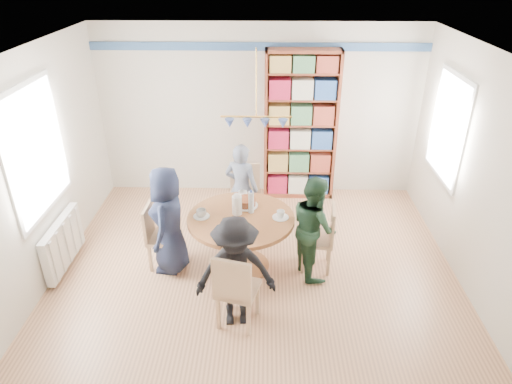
{
  "coord_description": "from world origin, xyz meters",
  "views": [
    {
      "loc": [
        0.12,
        -4.38,
        3.59
      ],
      "look_at": [
        0.0,
        0.4,
        1.05
      ],
      "focal_mm": 32.0,
      "sensor_mm": 36.0,
      "label": 1
    }
  ],
  "objects_px": {
    "chair_far": "(246,195)",
    "person_right": "(314,227)",
    "chair_left": "(158,233)",
    "bookshelf": "(300,128)",
    "dining_table": "(241,231)",
    "radiator": "(63,243)",
    "person_far": "(242,189)",
    "chair_near": "(235,288)",
    "person_left": "(168,220)",
    "chair_right": "(323,235)",
    "person_near": "(236,273)"
  },
  "relations": [
    {
      "from": "chair_far",
      "to": "person_right",
      "type": "distance_m",
      "value": 1.36
    },
    {
      "from": "chair_left",
      "to": "person_right",
      "type": "distance_m",
      "value": 1.94
    },
    {
      "from": "bookshelf",
      "to": "dining_table",
      "type": "bearing_deg",
      "value": -112.06
    },
    {
      "from": "radiator",
      "to": "person_far",
      "type": "distance_m",
      "value": 2.4
    },
    {
      "from": "chair_near",
      "to": "person_left",
      "type": "xyz_separation_m",
      "value": [
        -0.88,
        1.02,
        0.18
      ]
    },
    {
      "from": "chair_right",
      "to": "person_far",
      "type": "relative_size",
      "value": 0.66
    },
    {
      "from": "chair_far",
      "to": "person_left",
      "type": "xyz_separation_m",
      "value": [
        -0.9,
        -1.0,
        0.17
      ]
    },
    {
      "from": "person_right",
      "to": "person_far",
      "type": "height_order",
      "value": "person_far"
    },
    {
      "from": "bookshelf",
      "to": "person_right",
      "type": "bearing_deg",
      "value": -88.41
    },
    {
      "from": "chair_far",
      "to": "person_left",
      "type": "bearing_deg",
      "value": -131.98
    },
    {
      "from": "chair_left",
      "to": "person_far",
      "type": "bearing_deg",
      "value": 40.56
    },
    {
      "from": "radiator",
      "to": "person_left",
      "type": "distance_m",
      "value": 1.4
    },
    {
      "from": "bookshelf",
      "to": "person_far",
      "type": "bearing_deg",
      "value": -127.58
    },
    {
      "from": "bookshelf",
      "to": "person_near",
      "type": "bearing_deg",
      "value": -105.57
    },
    {
      "from": "bookshelf",
      "to": "chair_far",
      "type": "bearing_deg",
      "value": -127.95
    },
    {
      "from": "chair_left",
      "to": "person_left",
      "type": "xyz_separation_m",
      "value": [
        0.17,
        -0.05,
        0.22
      ]
    },
    {
      "from": "chair_near",
      "to": "bookshelf",
      "type": "relative_size",
      "value": 0.4
    },
    {
      "from": "chair_far",
      "to": "person_near",
      "type": "relative_size",
      "value": 0.74
    },
    {
      "from": "radiator",
      "to": "chair_far",
      "type": "relative_size",
      "value": 1.05
    },
    {
      "from": "chair_right",
      "to": "bookshelf",
      "type": "xyz_separation_m",
      "value": [
        -0.19,
        1.99,
        0.67
      ]
    },
    {
      "from": "person_left",
      "to": "person_right",
      "type": "height_order",
      "value": "person_left"
    },
    {
      "from": "chair_left",
      "to": "person_left",
      "type": "height_order",
      "value": "person_left"
    },
    {
      "from": "chair_right",
      "to": "person_near",
      "type": "height_order",
      "value": "person_near"
    },
    {
      "from": "chair_left",
      "to": "person_near",
      "type": "relative_size",
      "value": 0.66
    },
    {
      "from": "person_right",
      "to": "bookshelf",
      "type": "xyz_separation_m",
      "value": [
        -0.06,
        2.07,
        0.5
      ]
    },
    {
      "from": "radiator",
      "to": "chair_left",
      "type": "height_order",
      "value": "chair_left"
    },
    {
      "from": "person_right",
      "to": "person_far",
      "type": "bearing_deg",
      "value": 27.21
    },
    {
      "from": "chair_right",
      "to": "person_right",
      "type": "bearing_deg",
      "value": -149.07
    },
    {
      "from": "dining_table",
      "to": "chair_far",
      "type": "height_order",
      "value": "chair_far"
    },
    {
      "from": "chair_left",
      "to": "person_right",
      "type": "relative_size",
      "value": 0.65
    },
    {
      "from": "dining_table",
      "to": "person_near",
      "type": "relative_size",
      "value": 1.0
    },
    {
      "from": "chair_near",
      "to": "bookshelf",
      "type": "bearing_deg",
      "value": 74.85
    },
    {
      "from": "person_near",
      "to": "person_far",
      "type": "bearing_deg",
      "value": 84.9
    },
    {
      "from": "person_left",
      "to": "chair_far",
      "type": "bearing_deg",
      "value": 142.67
    },
    {
      "from": "chair_near",
      "to": "person_left",
      "type": "relative_size",
      "value": 0.67
    },
    {
      "from": "dining_table",
      "to": "person_right",
      "type": "bearing_deg",
      "value": -3.01
    },
    {
      "from": "dining_table",
      "to": "person_right",
      "type": "height_order",
      "value": "person_right"
    },
    {
      "from": "person_right",
      "to": "bookshelf",
      "type": "relative_size",
      "value": 0.56
    },
    {
      "from": "person_right",
      "to": "person_near",
      "type": "distance_m",
      "value": 1.26
    },
    {
      "from": "chair_far",
      "to": "person_right",
      "type": "bearing_deg",
      "value": -50.33
    },
    {
      "from": "chair_near",
      "to": "chair_right",
      "type": "bearing_deg",
      "value": 46.17
    },
    {
      "from": "dining_table",
      "to": "chair_far",
      "type": "xyz_separation_m",
      "value": [
        0.02,
        0.99,
        -0.03
      ]
    },
    {
      "from": "chair_left",
      "to": "person_right",
      "type": "height_order",
      "value": "person_right"
    },
    {
      "from": "chair_far",
      "to": "person_far",
      "type": "height_order",
      "value": "person_far"
    },
    {
      "from": "radiator",
      "to": "bookshelf",
      "type": "bearing_deg",
      "value": 33.73
    },
    {
      "from": "chair_right",
      "to": "person_near",
      "type": "bearing_deg",
      "value": -136.18
    },
    {
      "from": "chair_right",
      "to": "bookshelf",
      "type": "distance_m",
      "value": 2.11
    },
    {
      "from": "chair_right",
      "to": "radiator",
      "type": "bearing_deg",
      "value": -179.11
    },
    {
      "from": "person_near",
      "to": "bookshelf",
      "type": "distance_m",
      "value": 3.12
    },
    {
      "from": "chair_left",
      "to": "dining_table",
      "type": "bearing_deg",
      "value": -2.4
    }
  ]
}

